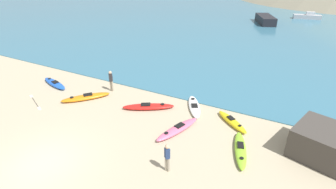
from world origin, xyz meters
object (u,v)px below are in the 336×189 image
(kayak_on_sand_5, at_px, (232,122))
(person_near_foreground, at_px, (167,156))
(kayak_on_sand_0, at_px, (86,97))
(kayak_on_sand_2, at_px, (148,107))
(shoreline_rock, at_px, (326,144))
(kayak_on_sand_1, at_px, (240,149))
(moored_boat_1, at_px, (307,16))
(kayak_on_sand_4, at_px, (178,129))
(person_near_waterline, at_px, (111,80))
(moored_boat_0, at_px, (265,20))
(kayak_on_sand_6, at_px, (194,106))
(kayak_on_sand_3, at_px, (55,83))
(loose_paddle, at_px, (35,102))

(kayak_on_sand_5, bearing_deg, person_near_foreground, -106.29)
(kayak_on_sand_0, distance_m, person_near_foreground, 9.69)
(kayak_on_sand_2, bearing_deg, shoreline_rock, 0.16)
(kayak_on_sand_1, relative_size, moored_boat_1, 0.69)
(kayak_on_sand_4, relative_size, person_near_waterline, 2.04)
(moored_boat_1, bearing_deg, moored_boat_0, -128.59)
(kayak_on_sand_2, xyz_separation_m, person_near_waterline, (-4.05, 1.05, 0.80))
(kayak_on_sand_1, bearing_deg, kayak_on_sand_2, 166.47)
(kayak_on_sand_6, bearing_deg, moored_boat_0, 91.25)
(kayak_on_sand_3, bearing_deg, moored_boat_1, 67.53)
(person_near_foreground, xyz_separation_m, person_near_waterline, (-8.08, 5.80, 0.07))
(moored_boat_1, relative_size, shoreline_rock, 1.57)
(kayak_on_sand_6, xyz_separation_m, shoreline_rock, (7.96, -1.56, 0.67))
(person_near_waterline, xyz_separation_m, moored_boat_1, (12.15, 39.89, -0.47))
(kayak_on_sand_5, distance_m, shoreline_rock, 5.18)
(moored_boat_1, bearing_deg, kayak_on_sand_1, -91.71)
(kayak_on_sand_6, bearing_deg, person_near_foreground, -78.84)
(shoreline_rock, bearing_deg, loose_paddle, -170.49)
(kayak_on_sand_4, xyz_separation_m, person_near_waterline, (-7.05, 2.56, 0.80))
(kayak_on_sand_2, height_order, kayak_on_sand_3, kayak_on_sand_2)
(moored_boat_0, bearing_deg, kayak_on_sand_4, -88.50)
(kayak_on_sand_3, height_order, kayak_on_sand_6, kayak_on_sand_3)
(kayak_on_sand_6, height_order, person_near_waterline, person_near_waterline)
(kayak_on_sand_2, relative_size, person_near_waterline, 2.04)
(kayak_on_sand_3, xyz_separation_m, kayak_on_sand_5, (14.63, 1.15, 0.01))
(loose_paddle, bearing_deg, shoreline_rock, 9.51)
(kayak_on_sand_5, distance_m, moored_boat_1, 40.18)
(kayak_on_sand_0, height_order, moored_boat_0, moored_boat_0)
(kayak_on_sand_0, bearing_deg, kayak_on_sand_3, 170.69)
(moored_boat_1, bearing_deg, kayak_on_sand_0, -107.19)
(person_near_foreground, bearing_deg, loose_paddle, 172.00)
(kayak_on_sand_5, xyz_separation_m, moored_boat_1, (2.43, 40.10, 0.33))
(kayak_on_sand_1, height_order, shoreline_rock, shoreline_rock)
(kayak_on_sand_2, distance_m, person_near_waterline, 4.26)
(kayak_on_sand_0, relative_size, person_near_waterline, 1.89)
(kayak_on_sand_3, distance_m, person_near_waterline, 5.16)
(kayak_on_sand_5, bearing_deg, kayak_on_sand_2, -171.54)
(moored_boat_0, bearing_deg, moored_boat_1, 51.41)
(kayak_on_sand_2, relative_size, moored_boat_1, 0.73)
(kayak_on_sand_5, height_order, person_near_foreground, person_near_foreground)
(kayak_on_sand_5, distance_m, person_near_waterline, 9.75)
(kayak_on_sand_0, distance_m, shoreline_rock, 15.65)
(kayak_on_sand_3, distance_m, moored_boat_0, 35.49)
(loose_paddle, bearing_deg, moored_boat_0, 74.80)
(kayak_on_sand_0, bearing_deg, kayak_on_sand_1, -3.26)
(kayak_on_sand_1, bearing_deg, kayak_on_sand_4, 177.95)
(kayak_on_sand_6, relative_size, moored_boat_1, 0.66)
(kayak_on_sand_0, bearing_deg, shoreline_rock, 3.69)
(kayak_on_sand_4, bearing_deg, shoreline_rock, 11.23)
(kayak_on_sand_1, distance_m, person_near_foreground, 4.24)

